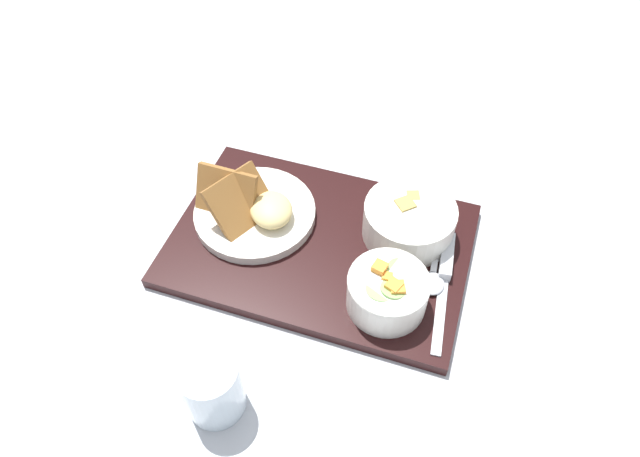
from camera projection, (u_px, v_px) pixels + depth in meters
The scene contains 8 objects.
ground_plane at pixel (320, 248), 0.88m from camera, with size 4.00×4.00×0.00m, color silver.
serving_tray at pixel (320, 245), 0.88m from camera, with size 0.46×0.32×0.02m.
bowl_salad at pixel (388, 290), 0.77m from camera, with size 0.11×0.11×0.07m.
bowl_soup at pixel (409, 219), 0.85m from camera, with size 0.14×0.14×0.06m.
plate_main at pixel (253, 210), 0.89m from camera, with size 0.19×0.19×0.09m.
knife at pixel (446, 265), 0.83m from camera, with size 0.04×0.20×0.02m.
spoon at pixel (433, 269), 0.83m from camera, with size 0.04×0.15×0.01m.
glass_water at pixel (213, 389), 0.69m from camera, with size 0.07×0.07×0.10m.
Camera 1 is at (-0.19, 0.50, 0.70)m, focal length 32.00 mm.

